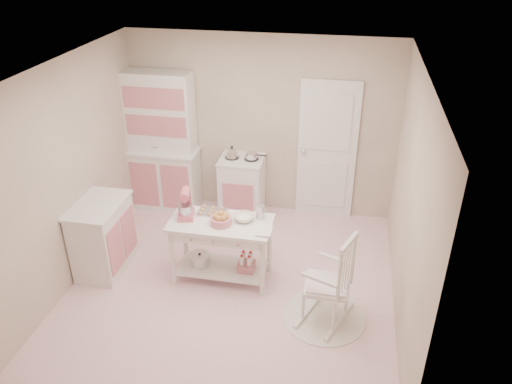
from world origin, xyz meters
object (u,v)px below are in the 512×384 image
at_px(stove, 242,187).
at_px(base_cabinet, 103,237).
at_px(stand_mixer, 185,205).
at_px(bread_basket, 221,221).
at_px(rocking_chair, 327,278).
at_px(hutch, 162,143).
at_px(work_table, 222,250).

xyz_separation_m(stove, base_cabinet, (-1.40, -1.60, 0.00)).
bearing_deg(stand_mixer, bread_basket, -20.41).
height_order(base_cabinet, rocking_chair, rocking_chair).
height_order(rocking_chair, stand_mixer, stand_mixer).
height_order(hutch, stand_mixer, hutch).
bearing_deg(rocking_chair, bread_basket, -177.23).
relative_size(hutch, work_table, 1.73).
relative_size(hutch, stand_mixer, 6.12).
xyz_separation_m(rocking_chair, work_table, (-1.28, 0.48, -0.15)).
height_order(hutch, work_table, hutch).
bearing_deg(stand_mixer, stove, 65.78).
distance_m(base_cabinet, stand_mixer, 1.18).
bearing_deg(rocking_chair, stove, 145.90).
relative_size(stove, base_cabinet, 1.00).
height_order(base_cabinet, work_table, base_cabinet).
height_order(stove, base_cabinet, same).
relative_size(rocking_chair, work_table, 0.92).
relative_size(stove, bread_basket, 3.68).
xyz_separation_m(base_cabinet, rocking_chair, (2.76, -0.40, 0.09)).
distance_m(work_table, stand_mixer, 0.71).
height_order(stove, work_table, stove).
bearing_deg(bread_basket, rocking_chair, -18.89).
bearing_deg(bread_basket, hutch, 128.80).
xyz_separation_m(hutch, stove, (1.20, -0.05, -0.58)).
relative_size(hutch, bread_basket, 8.32).
xyz_separation_m(rocking_chair, bread_basket, (-1.26, 0.43, 0.30)).
bearing_deg(stove, rocking_chair, -55.76).
distance_m(stove, rocking_chair, 2.42).
xyz_separation_m(base_cabinet, bread_basket, (1.50, 0.03, 0.39)).
distance_m(base_cabinet, work_table, 1.48).
relative_size(stove, work_table, 0.77).
relative_size(work_table, stand_mixer, 3.53).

